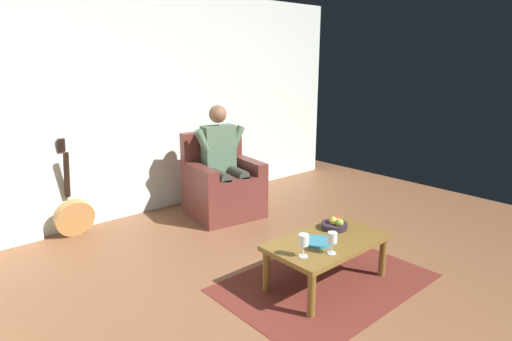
% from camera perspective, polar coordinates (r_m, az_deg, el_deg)
% --- Properties ---
extents(ground_plane, '(7.39, 7.39, 0.00)m').
position_cam_1_polar(ground_plane, '(3.17, 12.38, -20.32)').
color(ground_plane, brown).
extents(wall_back, '(6.33, 0.06, 2.60)m').
position_cam_1_polar(wall_back, '(5.09, -16.19, 8.47)').
color(wall_back, silver).
rests_on(wall_back, ground).
extents(rug, '(1.72, 1.18, 0.01)m').
position_cam_1_polar(rug, '(3.70, 9.37, -14.65)').
color(rug, maroon).
rests_on(rug, ground).
extents(armchair, '(0.87, 0.81, 0.98)m').
position_cam_1_polar(armchair, '(5.02, -4.50, -2.22)').
color(armchair, brown).
rests_on(armchair, ground).
extents(person_seated, '(0.65, 0.60, 1.30)m').
position_cam_1_polar(person_seated, '(4.91, -4.46, 1.71)').
color(person_seated, '#516F53').
rests_on(person_seated, ground).
extents(coffee_table, '(1.01, 0.58, 0.39)m').
position_cam_1_polar(coffee_table, '(3.55, 9.59, -10.00)').
color(coffee_table, brown).
rests_on(coffee_table, ground).
extents(guitar, '(0.40, 0.28, 1.03)m').
position_cam_1_polar(guitar, '(4.84, -23.35, -5.48)').
color(guitar, '#B98147').
rests_on(guitar, ground).
extents(radiator, '(0.68, 0.06, 0.62)m').
position_cam_1_polar(radiator, '(4.81, -31.10, -5.58)').
color(radiator, white).
rests_on(radiator, ground).
extents(wine_glass_near, '(0.08, 0.08, 0.18)m').
position_cam_1_polar(wine_glass_near, '(3.17, 6.43, -9.48)').
color(wine_glass_near, silver).
rests_on(wine_glass_near, coffee_table).
extents(wine_glass_far, '(0.07, 0.07, 0.17)m').
position_cam_1_polar(wine_glass_far, '(3.25, 10.25, -9.08)').
color(wine_glass_far, silver).
rests_on(wine_glass_far, coffee_table).
extents(fruit_bowl, '(0.22, 0.22, 0.11)m').
position_cam_1_polar(fruit_bowl, '(3.74, 10.57, -7.12)').
color(fruit_bowl, '#2A1F29').
rests_on(fruit_bowl, coffee_table).
extents(decorative_dish, '(0.23, 0.23, 0.02)m').
position_cam_1_polar(decorative_dish, '(3.45, 8.29, -9.50)').
color(decorative_dish, teal).
rests_on(decorative_dish, coffee_table).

